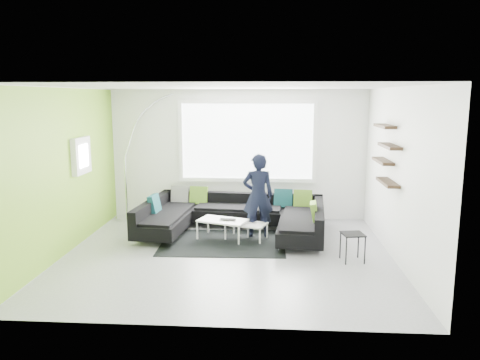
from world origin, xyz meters
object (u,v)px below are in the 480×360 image
sectional_sofa (233,218)px  coffee_table (234,229)px  laptop (227,220)px  arc_lamp (125,157)px  person (258,196)px  side_table (352,247)px

sectional_sofa → coffee_table: (0.05, -0.29, -0.14)m
laptop → arc_lamp: bearing=154.9°
sectional_sofa → person: person is taller
arc_lamp → side_table: size_ratio=5.89×
sectional_sofa → person: size_ratio=2.26×
sectional_sofa → side_table: bearing=-28.3°
coffee_table → laptop: size_ratio=3.55×
coffee_table → arc_lamp: bearing=171.0°
coffee_table → side_table: side_table is taller
person → laptop: person is taller
sectional_sofa → person: 0.68m
sectional_sofa → side_table: 2.47m
sectional_sofa → laptop: (-0.08, -0.38, 0.06)m
sectional_sofa → coffee_table: 0.33m
sectional_sofa → arc_lamp: arc_lamp is taller
arc_lamp → side_table: (4.45, -2.35, -1.15)m
coffee_table → person: (0.43, 0.20, 0.61)m
coffee_table → laptop: bearing=-128.1°
sectional_sofa → coffee_table: size_ratio=3.17×
sectional_sofa → coffee_table: bearing=-75.4°
coffee_table → arc_lamp: 3.01m
arc_lamp → side_table: bearing=-41.1°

